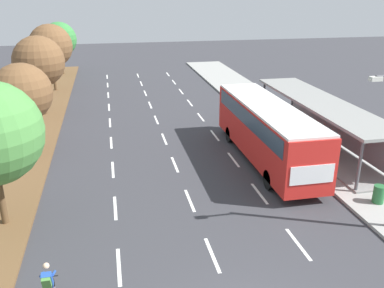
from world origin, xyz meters
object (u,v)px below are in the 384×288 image
object	(u,v)px
bus	(267,127)
median_tree_farthest	(59,39)
bus_shelter	(323,119)
median_tree_fourth	(39,62)
median_tree_fifth	(51,46)
trash_bin	(379,194)
median_tree_third	(22,93)

from	to	relation	value
bus	median_tree_farthest	bearing A→B (deg)	115.52
bus_shelter	median_tree_fourth	world-z (taller)	median_tree_fourth
median_tree_fourth	median_tree_fifth	xyz separation A→B (m)	(-0.02, 8.30, 0.12)
bus_shelter	trash_bin	distance (m)	7.72
bus_shelter	trash_bin	world-z (taller)	bus_shelter
median_tree_farthest	median_tree_fifth	bearing A→B (deg)	-90.04
median_tree_third	median_tree_farthest	xyz separation A→B (m)	(-0.16, 24.90, 0.25)
median_tree_fourth	median_tree_farthest	distance (m)	16.60
bus_shelter	median_tree_farthest	xyz separation A→B (m)	(-18.01, 27.33, 2.17)
bus	median_tree_fifth	bearing A→B (deg)	123.87
bus	median_tree_farthest	world-z (taller)	median_tree_farthest
median_tree_fifth	trash_bin	xyz separation A→B (m)	(16.94, -26.57, -3.78)
median_tree_third	median_tree_fifth	distance (m)	16.61
median_tree_fourth	median_tree_farthest	size ratio (longest dim) A/B	1.04
median_tree_fifth	bus_shelter	bearing A→B (deg)	-46.56
median_tree_third	median_tree_fourth	bearing A→B (deg)	90.96
median_tree_farthest	median_tree_fourth	bearing A→B (deg)	-89.94
median_tree_fifth	median_tree_farthest	xyz separation A→B (m)	(0.01, 8.30, -0.32)
median_tree_fifth	trash_bin	bearing A→B (deg)	-57.48
median_tree_fourth	bus_shelter	bearing A→B (deg)	-30.81
bus	median_tree_fifth	distance (m)	24.76
bus	median_tree_farthest	size ratio (longest dim) A/B	1.93
bus_shelter	bus	distance (m)	4.52
median_tree_farthest	median_tree_third	bearing A→B (deg)	-89.64
median_tree_third	median_tree_fifth	bearing A→B (deg)	90.56
bus_shelter	median_tree_third	distance (m)	18.12
median_tree_third	trash_bin	world-z (taller)	median_tree_third
median_tree_fifth	median_tree_third	bearing A→B (deg)	-89.44
median_tree_fifth	median_tree_farthest	world-z (taller)	median_tree_fifth
median_tree_farthest	bus_shelter	bearing A→B (deg)	-56.61
bus	median_tree_third	bearing A→B (deg)	164.09
bus_shelter	median_tree_fifth	size ratio (longest dim) A/B	2.17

